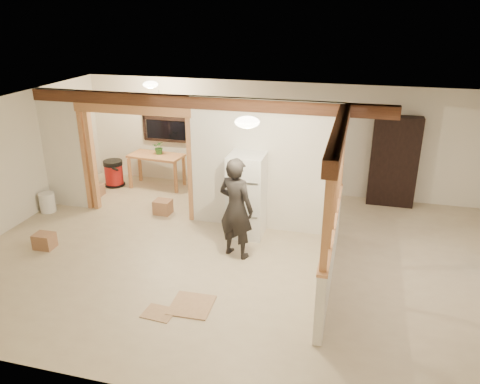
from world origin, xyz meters
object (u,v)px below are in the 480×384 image
(bookshelf, at_px, (394,162))
(work_table, at_px, (157,171))
(refrigerator, at_px, (247,195))
(shop_vac, at_px, (114,173))
(woman, at_px, (236,208))

(bookshelf, bearing_deg, work_table, -176.72)
(refrigerator, xyz_separation_m, bookshelf, (2.66, 2.19, 0.18))
(refrigerator, xyz_separation_m, shop_vac, (-3.68, 1.67, -0.47))
(shop_vac, bearing_deg, bookshelf, 4.70)
(work_table, height_order, bookshelf, bookshelf)
(shop_vac, bearing_deg, woman, -34.02)
(shop_vac, xyz_separation_m, bookshelf, (6.34, 0.52, 0.65))
(work_table, relative_size, shop_vac, 1.96)
(woman, distance_m, work_table, 3.84)
(refrigerator, height_order, bookshelf, bookshelf)
(shop_vac, relative_size, bookshelf, 0.33)
(refrigerator, relative_size, woman, 0.89)
(work_table, height_order, shop_vac, work_table)
(refrigerator, bearing_deg, work_table, 144.61)
(work_table, bearing_deg, shop_vac, -162.30)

